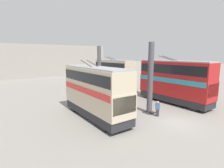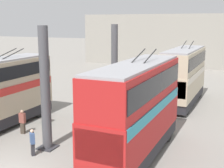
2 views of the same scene
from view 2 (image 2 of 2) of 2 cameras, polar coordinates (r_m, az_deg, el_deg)
depot_back_wall at (r=54.18m, az=12.31°, el=7.68°), size 0.50×36.00×9.01m
support_column_near at (r=19.06m, az=-12.10°, el=-1.27°), size 1.06×1.06×7.49m
support_column_far at (r=27.95m, az=0.45°, el=2.94°), size 1.06×1.06×7.49m
bus_left_near at (r=17.48m, az=4.52°, el=-3.90°), size 9.67×2.54×6.10m
bus_left_far at (r=30.02m, az=13.00°, el=1.98°), size 9.59×2.54×5.86m
bus_right_far at (r=24.21m, az=-19.68°, el=-0.81°), size 9.17×2.54×5.68m
person_by_right_row at (r=22.68m, az=-16.06°, el=-6.55°), size 0.26×0.43×1.71m
person_aisle_foreground at (r=19.01m, az=-14.34°, el=-10.20°), size 0.46×0.47×1.59m
oil_drum at (r=24.80m, az=-11.96°, el=-5.95°), size 0.60×0.60×0.87m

